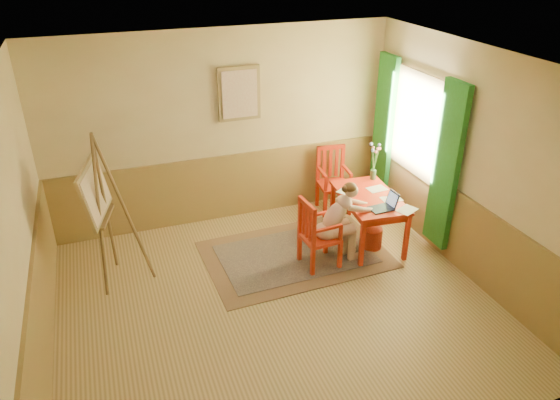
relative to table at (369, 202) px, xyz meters
name	(u,v)px	position (x,y,z in m)	size (l,w,h in m)	color
room	(276,197)	(-1.65, -0.85, 0.77)	(5.04, 4.54, 2.84)	tan
wainscot	(255,233)	(-1.65, -0.05, -0.13)	(5.00, 4.50, 1.00)	olive
window	(414,139)	(0.77, 0.25, 0.71)	(0.12, 2.01, 2.20)	white
wall_portrait	(239,94)	(-1.40, 1.36, 1.27)	(0.60, 0.05, 0.76)	olive
rug	(295,254)	(-1.06, 0.02, -0.62)	(2.45, 1.68, 0.02)	#8C7251
table	(369,202)	(0.00, 0.00, 0.00)	(0.82, 1.26, 0.72)	red
chair_left	(317,234)	(-0.90, -0.30, -0.15)	(0.47, 0.46, 0.96)	red
chair_back	(333,180)	(-0.04, 1.06, -0.13)	(0.49, 0.51, 1.01)	red
figure	(339,220)	(-0.58, -0.28, -0.02)	(0.84, 0.38, 1.12)	#D9AE96
laptop	(385,205)	(0.01, -0.38, 0.13)	(0.37, 0.24, 0.21)	#1E2338
papers	(380,197)	(0.12, -0.07, 0.09)	(0.80, 1.07, 0.00)	white
vase	(374,163)	(0.31, 0.48, 0.33)	(0.24, 0.26, 0.53)	#3F724C
wastebasket	(372,238)	(0.00, -0.16, -0.48)	(0.28, 0.28, 0.30)	#B03C24
easel	(99,197)	(-3.42, 0.29, 0.52)	(0.74, 0.87, 1.95)	olive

